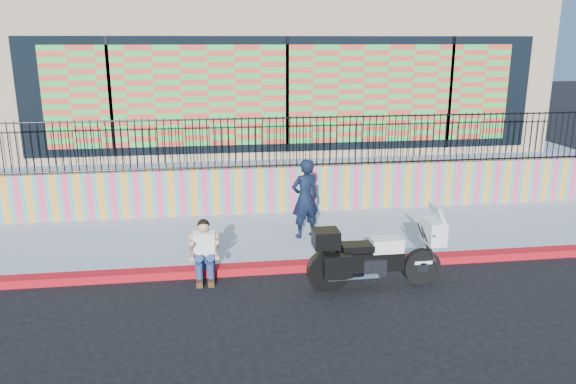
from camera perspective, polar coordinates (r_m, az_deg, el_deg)
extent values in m
plane|color=black|center=(10.66, 3.02, -7.80)|extent=(90.00, 90.00, 0.00)
cube|color=#A90C20|center=(10.63, 3.02, -7.42)|extent=(16.00, 0.30, 0.15)
cube|color=#979FB6|center=(12.15, 1.54, -4.46)|extent=(16.00, 3.00, 0.15)
cube|color=#F84170|center=(13.47, 0.44, 0.32)|extent=(16.00, 0.20, 1.10)
cube|color=#979FB6|center=(18.42, -1.90, 4.14)|extent=(16.00, 10.00, 1.25)
cube|color=tan|center=(17.90, -1.90, 12.29)|extent=(14.00, 8.00, 4.00)
cube|color=black|center=(13.95, -0.08, 9.82)|extent=(12.60, 0.04, 2.80)
cube|color=#D94930|center=(13.92, -0.07, 9.81)|extent=(11.48, 0.02, 2.40)
cylinder|color=black|center=(10.18, 13.43, -7.37)|extent=(0.65, 0.14, 0.65)
cylinder|color=black|center=(9.72, 4.09, -8.09)|extent=(0.65, 0.14, 0.65)
cube|color=black|center=(9.86, 8.92, -6.85)|extent=(0.94, 0.28, 0.34)
cube|color=silver|center=(9.88, 8.62, -7.40)|extent=(0.39, 0.34, 0.30)
cube|color=white|center=(9.81, 9.98, -5.28)|extent=(0.54, 0.32, 0.24)
cube|color=black|center=(9.67, 7.01, -5.59)|extent=(0.54, 0.34, 0.12)
cube|color=white|center=(10.03, 14.60, -3.90)|extent=(0.30, 0.51, 0.41)
cube|color=silver|center=(9.94, 14.93, -2.17)|extent=(0.18, 0.45, 0.33)
cube|color=black|center=(9.48, 3.87, -4.72)|extent=(0.43, 0.41, 0.30)
cube|color=black|center=(9.39, 5.09, -7.54)|extent=(0.47, 0.18, 0.39)
cube|color=black|center=(9.92, 4.32, -6.24)|extent=(0.47, 0.18, 0.39)
cube|color=white|center=(10.15, 13.47, -6.86)|extent=(0.32, 0.16, 0.06)
imported|color=black|center=(11.62, 1.75, -0.67)|extent=(0.70, 0.56, 1.67)
cube|color=navy|center=(10.40, -8.42, -7.12)|extent=(0.36, 0.28, 0.18)
cube|color=white|center=(10.24, -8.50, -5.39)|extent=(0.38, 0.27, 0.54)
sphere|color=tan|center=(10.08, -8.58, -3.55)|extent=(0.21, 0.21, 0.21)
cube|color=#472814|center=(10.08, -8.96, -9.08)|extent=(0.11, 0.26, 0.10)
cube|color=#472814|center=(10.07, -7.81, -9.04)|extent=(0.11, 0.26, 0.10)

